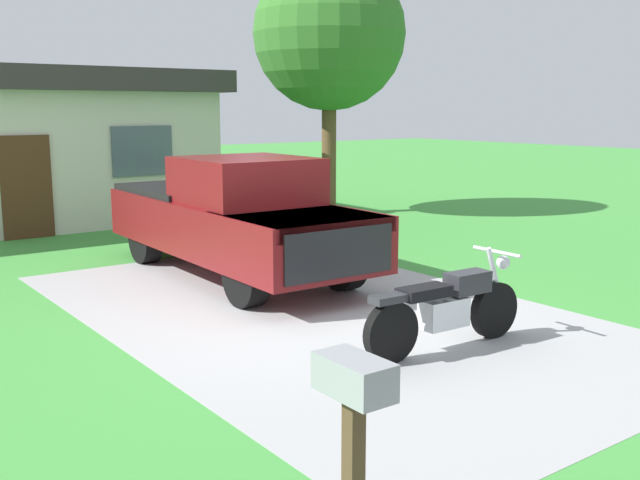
# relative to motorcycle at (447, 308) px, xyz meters

# --- Properties ---
(ground_plane) EXTENTS (80.00, 80.00, 0.00)m
(ground_plane) POSITION_rel_motorcycle_xyz_m (-0.24, 1.99, -0.47)
(ground_plane) COLOR green
(driveway_pad) EXTENTS (5.34, 8.91, 0.01)m
(driveway_pad) POSITION_rel_motorcycle_xyz_m (-0.24, 1.99, -0.47)
(driveway_pad) COLOR #A4A4A4
(driveway_pad) RESTS_ON ground
(motorcycle) EXTENTS (2.21, 0.70, 1.09)m
(motorcycle) POSITION_rel_motorcycle_xyz_m (0.00, 0.00, 0.00)
(motorcycle) COLOR black
(motorcycle) RESTS_ON ground
(pickup_truck) EXTENTS (2.12, 5.67, 1.90)m
(pickup_truck) POSITION_rel_motorcycle_xyz_m (-0.02, 4.68, 0.48)
(pickup_truck) COLOR black
(pickup_truck) RESTS_ON ground
(mailbox) EXTENTS (0.26, 0.48, 1.26)m
(mailbox) POSITION_rel_motorcycle_xyz_m (-3.28, -2.42, 0.51)
(mailbox) COLOR #4C3823
(mailbox) RESTS_ON ground
(shade_tree) EXTENTS (3.71, 3.71, 6.27)m
(shade_tree) POSITION_rel_motorcycle_xyz_m (5.37, 9.26, 3.92)
(shade_tree) COLOR brown
(shade_tree) RESTS_ON ground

